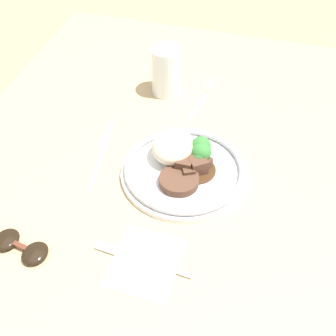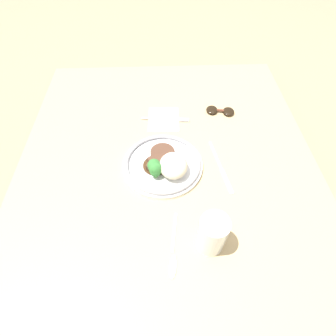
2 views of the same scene
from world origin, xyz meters
TOP-DOWN VIEW (x-y plane):
  - ground_plane at (0.00, 0.00)m, footprint 8.00×8.00m
  - dining_table at (0.00, 0.00)m, footprint 1.13×0.93m
  - napkin at (-0.21, -0.01)m, footprint 0.13×0.11m
  - plate at (0.01, -0.01)m, footprint 0.25×0.25m
  - juice_glass at (0.25, 0.09)m, footprint 0.07×0.07m
  - fork at (-0.21, 0.02)m, footprint 0.03×0.17m
  - knife at (0.02, 0.16)m, footprint 0.21×0.04m
  - spoon at (0.29, -0.00)m, footprint 0.17×0.04m
  - sunglasses at (-0.24, 0.20)m, footprint 0.07×0.11m

SIDE VIEW (x-z plane):
  - ground_plane at x=0.00m, z-range 0.00..0.00m
  - dining_table at x=0.00m, z-range 0.00..0.04m
  - napkin at x=-0.21m, z-range 0.04..0.04m
  - knife at x=0.02m, z-range 0.04..0.04m
  - spoon at x=0.29m, z-range 0.04..0.05m
  - fork at x=-0.21m, z-range 0.04..0.05m
  - sunglasses at x=-0.24m, z-range 0.04..0.06m
  - plate at x=0.01m, z-range 0.03..0.09m
  - juice_glass at x=0.25m, z-range 0.04..0.15m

